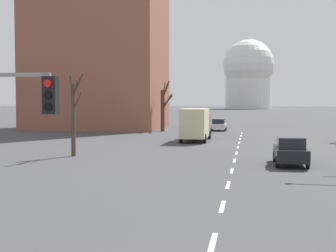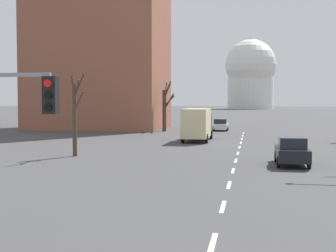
# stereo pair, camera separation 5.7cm
# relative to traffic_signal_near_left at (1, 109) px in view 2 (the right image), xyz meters

# --- Properties ---
(lane_stripe_0) EXTENTS (0.16, 2.00, 0.01)m
(lane_stripe_0) POSITION_rel_traffic_signal_near_left_xyz_m (5.45, 1.13, -3.61)
(lane_stripe_0) COLOR silver
(lane_stripe_0) RESTS_ON ground_plane
(lane_stripe_1) EXTENTS (0.16, 2.00, 0.01)m
(lane_stripe_1) POSITION_rel_traffic_signal_near_left_xyz_m (5.45, 5.63, -3.61)
(lane_stripe_1) COLOR silver
(lane_stripe_1) RESTS_ON ground_plane
(lane_stripe_2) EXTENTS (0.16, 2.00, 0.01)m
(lane_stripe_2) POSITION_rel_traffic_signal_near_left_xyz_m (5.45, 10.13, -3.61)
(lane_stripe_2) COLOR silver
(lane_stripe_2) RESTS_ON ground_plane
(lane_stripe_3) EXTENTS (0.16, 2.00, 0.01)m
(lane_stripe_3) POSITION_rel_traffic_signal_near_left_xyz_m (5.45, 14.63, -3.61)
(lane_stripe_3) COLOR silver
(lane_stripe_3) RESTS_ON ground_plane
(lane_stripe_4) EXTENTS (0.16, 2.00, 0.01)m
(lane_stripe_4) POSITION_rel_traffic_signal_near_left_xyz_m (5.45, 19.13, -3.61)
(lane_stripe_4) COLOR silver
(lane_stripe_4) RESTS_ON ground_plane
(lane_stripe_5) EXTENTS (0.16, 2.00, 0.01)m
(lane_stripe_5) POSITION_rel_traffic_signal_near_left_xyz_m (5.45, 23.63, -3.61)
(lane_stripe_5) COLOR silver
(lane_stripe_5) RESTS_ON ground_plane
(lane_stripe_6) EXTENTS (0.16, 2.00, 0.01)m
(lane_stripe_6) POSITION_rel_traffic_signal_near_left_xyz_m (5.45, 28.13, -3.61)
(lane_stripe_6) COLOR silver
(lane_stripe_6) RESTS_ON ground_plane
(lane_stripe_7) EXTENTS (0.16, 2.00, 0.01)m
(lane_stripe_7) POSITION_rel_traffic_signal_near_left_xyz_m (5.45, 32.63, -3.61)
(lane_stripe_7) COLOR silver
(lane_stripe_7) RESTS_ON ground_plane
(lane_stripe_8) EXTENTS (0.16, 2.00, 0.01)m
(lane_stripe_8) POSITION_rel_traffic_signal_near_left_xyz_m (5.45, 37.13, -3.61)
(lane_stripe_8) COLOR silver
(lane_stripe_8) RESTS_ON ground_plane
(lane_stripe_9) EXTENTS (0.16, 2.00, 0.01)m
(lane_stripe_9) POSITION_rel_traffic_signal_near_left_xyz_m (5.45, 41.63, -3.61)
(lane_stripe_9) COLOR silver
(lane_stripe_9) RESTS_ON ground_plane
(lane_stripe_10) EXTENTS (0.16, 2.00, 0.01)m
(lane_stripe_10) POSITION_rel_traffic_signal_near_left_xyz_m (5.45, 46.13, -3.61)
(lane_stripe_10) COLOR silver
(lane_stripe_10) RESTS_ON ground_plane
(traffic_signal_near_left) EXTENTS (2.51, 0.34, 4.75)m
(traffic_signal_near_left) POSITION_rel_traffic_signal_near_left_xyz_m (0.00, 0.00, 0.00)
(traffic_signal_near_left) COLOR gray
(traffic_signal_near_left) RESTS_ON ground_plane
(sedan_near_left) EXTENTS (1.96, 3.88, 1.56)m
(sedan_near_left) POSITION_rel_traffic_signal_near_left_xyz_m (2.38, 50.43, -2.83)
(sedan_near_left) COLOR silver
(sedan_near_left) RESTS_ON ground_plane
(sedan_near_right) EXTENTS (1.86, 4.40, 1.45)m
(sedan_near_right) POSITION_rel_traffic_signal_near_left_xyz_m (0.79, 44.91, -2.86)
(sedan_near_right) COLOR slate
(sedan_near_right) RESTS_ON ground_plane
(sedan_mid_centre) EXTENTS (1.88, 4.45, 1.71)m
(sedan_mid_centre) POSITION_rel_traffic_signal_near_left_xyz_m (8.83, 17.49, -2.75)
(sedan_mid_centre) COLOR black
(sedan_mid_centre) RESTS_ON ground_plane
(delivery_truck) EXTENTS (2.44, 7.20, 3.14)m
(delivery_truck) POSITION_rel_traffic_signal_near_left_xyz_m (1.26, 33.64, -1.91)
(delivery_truck) COLOR #333842
(delivery_truck) RESTS_ON ground_plane
(bare_tree_left_near) EXTENTS (1.16, 1.85, 5.80)m
(bare_tree_left_near) POSITION_rel_traffic_signal_near_left_xyz_m (-5.67, 19.58, -0.77)
(bare_tree_left_near) COLOR #473828
(bare_tree_left_near) RESTS_ON ground_plane
(bare_tree_left_far) EXTENTS (1.76, 3.16, 6.53)m
(bare_tree_left_far) POSITION_rel_traffic_signal_near_left_xyz_m (-4.59, 47.99, -0.49)
(bare_tree_left_far) COLOR #473828
(bare_tree_left_far) RESTS_ON ground_plane
(capitol_dome) EXTENTS (26.75, 26.75, 37.78)m
(capitol_dome) POSITION_rel_traffic_signal_near_left_xyz_m (5.45, 241.18, 14.79)
(capitol_dome) COLOR silver
(capitol_dome) RESTS_ON ground_plane
(apartment_block_left) EXTENTS (18.00, 14.00, 29.27)m
(apartment_block_left) POSITION_rel_traffic_signal_near_left_xyz_m (-14.83, 52.63, 11.02)
(apartment_block_left) COLOR #935642
(apartment_block_left) RESTS_ON ground_plane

